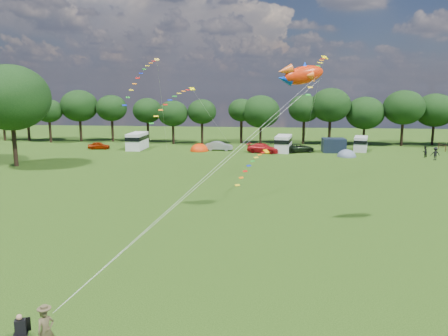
# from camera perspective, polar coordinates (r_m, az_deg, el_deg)

# --- Properties ---
(ground_plane) EXTENTS (180.00, 180.00, 0.00)m
(ground_plane) POSITION_cam_1_polar(r_m,az_deg,el_deg) (28.09, -1.79, -11.03)
(ground_plane) COLOR black
(ground_plane) RESTS_ON ground
(tree_line) EXTENTS (102.98, 10.98, 10.27)m
(tree_line) POSITION_cam_1_polar(r_m,az_deg,el_deg) (80.99, 7.39, 7.56)
(tree_line) COLOR black
(tree_line) RESTS_ON ground
(big_tree) EXTENTS (10.00, 10.00, 13.28)m
(big_tree) POSITION_cam_1_polar(r_m,az_deg,el_deg) (63.55, -26.11, 8.25)
(big_tree) COLOR black
(big_tree) RESTS_ON ground
(car_a) EXTENTS (3.83, 1.87, 1.23)m
(car_a) POSITION_cam_1_polar(r_m,az_deg,el_deg) (77.25, -16.02, 2.84)
(car_a) COLOR #902203
(car_a) RESTS_ON ground
(car_b) EXTENTS (4.24, 1.72, 1.48)m
(car_b) POSITION_cam_1_polar(r_m,az_deg,el_deg) (72.80, -0.63, 2.90)
(car_b) COLOR gray
(car_b) RESTS_ON ground
(car_c) EXTENTS (5.35, 3.31, 1.49)m
(car_c) POSITION_cam_1_polar(r_m,az_deg,el_deg) (70.21, 5.13, 2.59)
(car_c) COLOR #B41517
(car_c) RESTS_ON ground
(car_d) EXTENTS (5.59, 3.92, 1.39)m
(car_d) POSITION_cam_1_polar(r_m,az_deg,el_deg) (71.76, 9.75, 2.61)
(car_d) COLOR black
(car_d) RESTS_ON ground
(campervan_b) EXTENTS (2.43, 5.68, 2.78)m
(campervan_b) POSITION_cam_1_polar(r_m,az_deg,el_deg) (75.55, -11.26, 3.55)
(campervan_b) COLOR white
(campervan_b) RESTS_ON ground
(campervan_c) EXTENTS (3.05, 5.67, 2.65)m
(campervan_c) POSITION_cam_1_polar(r_m,az_deg,el_deg) (71.87, 7.76, 3.26)
(campervan_c) COLOR silver
(campervan_c) RESTS_ON ground
(campervan_d) EXTENTS (3.10, 5.14, 2.35)m
(campervan_d) POSITION_cam_1_polar(r_m,az_deg,el_deg) (75.66, 17.43, 3.11)
(campervan_d) COLOR silver
(campervan_d) RESTS_ON ground
(tent_orange) EXTENTS (3.07, 3.36, 2.40)m
(tent_orange) POSITION_cam_1_polar(r_m,az_deg,el_deg) (72.35, -3.26, 2.26)
(tent_orange) COLOR red
(tent_orange) RESTS_ON ground
(tent_greyblue) EXTENTS (2.91, 3.18, 2.16)m
(tent_greyblue) POSITION_cam_1_polar(r_m,az_deg,el_deg) (68.76, 15.71, 1.46)
(tent_greyblue) COLOR slate
(tent_greyblue) RESTS_ON ground
(awning_navy) EXTENTS (3.68, 3.02, 2.25)m
(awning_navy) POSITION_cam_1_polar(r_m,az_deg,el_deg) (72.82, 14.13, 2.89)
(awning_navy) COLOR black
(awning_navy) RESTS_ON ground
(kite_flyer) EXTENTS (0.77, 0.79, 1.83)m
(kite_flyer) POSITION_cam_1_polar(r_m,az_deg,el_deg) (19.51, -22.24, -19.07)
(kite_flyer) COLOR brown
(kite_flyer) RESTS_ON ground
(camp_chair) EXTENTS (0.73, 0.76, 1.39)m
(camp_chair) POSITION_cam_1_polar(r_m,az_deg,el_deg) (20.35, -25.02, -18.27)
(camp_chair) COLOR #99999E
(camp_chair) RESTS_ON ground
(fish_kite) EXTENTS (3.72, 2.10, 1.94)m
(fish_kite) POSITION_cam_1_polar(r_m,az_deg,el_deg) (32.42, 9.90, 11.90)
(fish_kite) COLOR red
(fish_kite) RESTS_ON ground
(streamer_kite_a) EXTENTS (3.30, 5.45, 5.74)m
(streamer_kite_a) POSITION_cam_1_polar(r_m,az_deg,el_deg) (54.95, -10.47, 11.99)
(streamer_kite_a) COLOR gold
(streamer_kite_a) RESTS_ON ground
(streamer_kite_b) EXTENTS (4.25, 4.57, 3.78)m
(streamer_kite_b) POSITION_cam_1_polar(r_m,az_deg,el_deg) (47.93, -6.33, 8.94)
(streamer_kite_b) COLOR #FFFA00
(streamer_kite_b) RESTS_ON ground
(streamer_kite_c) EXTENTS (3.12, 4.92, 2.78)m
(streamer_kite_c) POSITION_cam_1_polar(r_m,az_deg,el_deg) (41.84, 4.08, 0.86)
(streamer_kite_c) COLOR #DFA000
(streamer_kite_c) RESTS_ON ground
(walker_a) EXTENTS (0.97, 0.91, 1.71)m
(walker_a) POSITION_cam_1_polar(r_m,az_deg,el_deg) (72.06, 24.73, 1.96)
(walker_a) COLOR black
(walker_a) RESTS_ON ground
(walker_b) EXTENTS (1.24, 0.59, 1.91)m
(walker_b) POSITION_cam_1_polar(r_m,az_deg,el_deg) (69.76, 25.87, 1.70)
(walker_b) COLOR black
(walker_b) RESTS_ON ground
(streamer_kite_d) EXTENTS (2.74, 5.07, 4.31)m
(streamer_kite_d) POSITION_cam_1_polar(r_m,az_deg,el_deg) (49.00, 12.21, 12.56)
(streamer_kite_d) COLOR yellow
(streamer_kite_d) RESTS_ON ground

